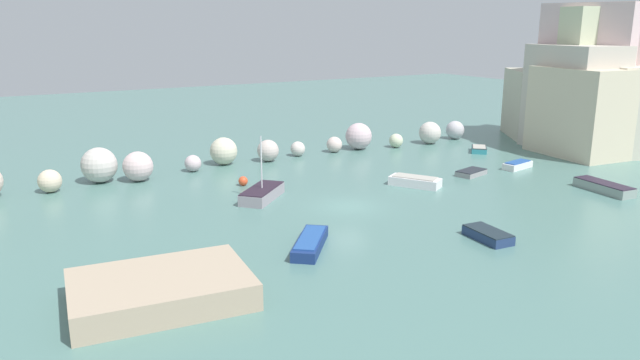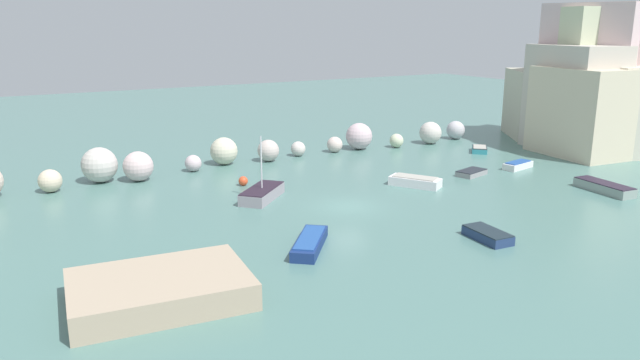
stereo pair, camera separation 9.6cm
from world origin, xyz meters
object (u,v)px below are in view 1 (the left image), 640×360
Objects in this scene: moored_boat_4 at (415,181)px; moored_boat_5 at (471,173)px; moored_boat_0 at (479,149)px; moored_boat_7 at (604,187)px; channel_buoy at (243,181)px; moored_boat_3 at (517,165)px; moored_boat_1 at (262,193)px; stone_dock at (161,289)px; moored_boat_2 at (310,243)px; moored_boat_6 at (488,235)px.

moored_boat_4 is 1.40× the size of moored_boat_5.
moored_boat_4 is (-12.94, -6.49, 0.08)m from moored_boat_0.
moored_boat_7 is (4.58, -8.30, 0.12)m from moored_boat_5.
moored_boat_7 is (21.19, -14.55, -0.01)m from channel_buoy.
moored_boat_0 is at bearing -118.67° from moored_boat_3.
moored_boat_1 is at bearing 70.41° from moored_boat_7.
stone_dock is 1.77× the size of moored_boat_2.
moored_boat_0 is 0.90× the size of moored_boat_6.
channel_buoy is 0.24× the size of moored_boat_6.
moored_boat_1 is 1.48× the size of moored_boat_6.
moored_boat_0 is at bearing -22.23° from moored_boat_2.
moored_boat_7 is at bearing -145.68° from moored_boat_0.
moored_boat_4 is at bearing -14.24° from moored_boat_6.
moored_boat_0 is at bearing -93.87° from moored_boat_4.
moored_boat_4 is (-10.81, -0.06, 0.07)m from moored_boat_3.
moored_boat_2 is 9.81m from moored_boat_6.
moored_boat_1 is at bearing -95.01° from channel_buoy.
stone_dock is at bearing 144.84° from moored_boat_2.
moored_boat_4 is at bearing -21.14° from moored_boat_2.
moored_boat_5 is (18.76, 7.38, -0.10)m from moored_boat_2.
channel_buoy is 13.79m from moored_boat_2.
moored_boat_4 reaches higher than moored_boat_7.
moored_boat_1 is 1.43× the size of moored_boat_3.
channel_buoy reaches higher than moored_boat_6.
moored_boat_4 reaches higher than channel_buoy.
moored_boat_7 is at bearing 2.41° from stone_dock.
moored_boat_2 is at bearing -143.33° from moored_boat_1.
moored_boat_3 is 0.78× the size of moored_boat_4.
stone_dock is 15.83m from moored_boat_1.
moored_boat_0 is 0.68× the size of moored_boat_4.
stone_dock is 8.89m from moored_boat_2.
moored_boat_1 reaches higher than moored_boat_4.
moored_boat_7 is at bearing 77.16° from moored_boat_3.
channel_buoy is 0.23× the size of moored_boat_3.
moored_boat_0 is (23.67, -0.05, -0.08)m from channel_buoy.
stone_dock is 31.95m from moored_boat_7.
moored_boat_3 is at bearing -33.19° from moored_boat_2.
channel_buoy is at bearing 28.14° from moored_boat_4.
stone_dock reaches higher than moored_boat_0.
moored_boat_1 is (-24.02, -3.90, 0.14)m from moored_boat_0.
channel_buoy is at bearing 31.07° from moored_boat_2.
moored_boat_3 is at bearing -120.21° from moored_boat_4.
stone_dock is 2.52× the size of moored_boat_6.
moored_boat_6 is (-16.78, -17.39, 0.01)m from moored_boat_0.
moored_boat_3 is 0.68× the size of moored_boat_7.
moored_boat_4 is at bearing -10.04° from moored_boat_3.
moored_boat_1 is 11.37m from moored_boat_4.
moored_boat_3 is (21.54, -6.48, -0.06)m from channel_buoy.
moored_boat_3 is 1.09× the size of moored_boat_5.
moored_boat_4 is (11.08, -2.59, -0.06)m from moored_boat_1.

